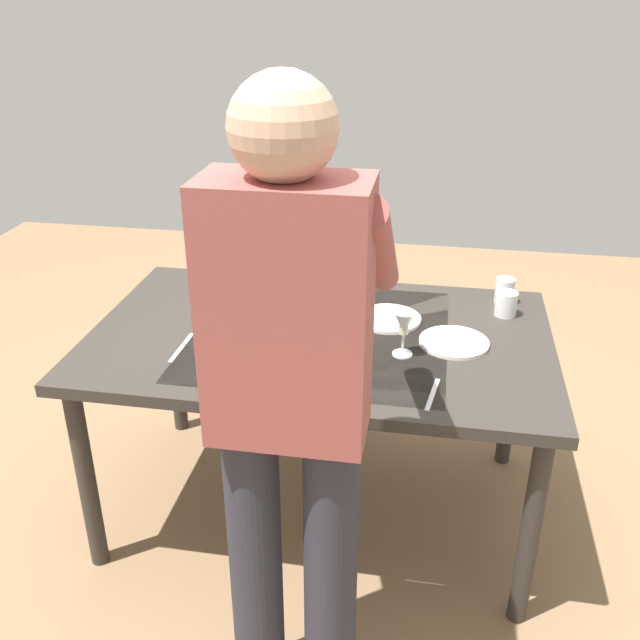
% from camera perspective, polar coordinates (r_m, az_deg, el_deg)
% --- Properties ---
extents(ground_plane, '(6.00, 6.00, 0.00)m').
position_cam_1_polar(ground_plane, '(2.83, -0.00, -14.63)').
color(ground_plane, '#846647').
extents(dining_table, '(1.55, 0.96, 0.74)m').
position_cam_1_polar(dining_table, '(2.44, -0.00, -2.56)').
color(dining_table, '#332D28').
rests_on(dining_table, ground_plane).
extents(chair_near, '(0.40, 0.40, 0.91)m').
position_cam_1_polar(chair_near, '(3.31, -1.43, 2.66)').
color(chair_near, black).
rests_on(chair_near, ground_plane).
extents(person_server, '(0.42, 0.61, 1.69)m').
position_cam_1_polar(person_server, '(1.66, -2.37, -6.07)').
color(person_server, '#2D2D38').
rests_on(person_server, ground_plane).
extents(wine_bottle, '(0.07, 0.07, 0.30)m').
position_cam_1_polar(wine_bottle, '(2.21, -2.54, -0.51)').
color(wine_bottle, black).
rests_on(wine_bottle, dining_table).
extents(wine_glass_left, '(0.07, 0.07, 0.15)m').
position_cam_1_polar(wine_glass_left, '(2.24, 6.75, -0.46)').
color(wine_glass_left, white).
rests_on(wine_glass_left, dining_table).
extents(water_cup_near_left, '(0.07, 0.07, 0.10)m').
position_cam_1_polar(water_cup_near_left, '(2.15, -1.53, -3.17)').
color(water_cup_near_left, silver).
rests_on(water_cup_near_left, dining_table).
extents(water_cup_near_right, '(0.07, 0.07, 0.10)m').
position_cam_1_polar(water_cup_near_right, '(2.70, 14.61, 2.28)').
color(water_cup_near_right, silver).
rests_on(water_cup_near_right, dining_table).
extents(water_cup_far_left, '(0.08, 0.08, 0.11)m').
position_cam_1_polar(water_cup_far_left, '(2.71, 1.93, 3.38)').
color(water_cup_far_left, silver).
rests_on(water_cup_far_left, dining_table).
extents(water_cup_far_right, '(0.08, 0.08, 0.09)m').
position_cam_1_polar(water_cup_far_right, '(2.60, 14.71, 1.28)').
color(water_cup_far_right, silver).
rests_on(water_cup_far_right, dining_table).
extents(serving_bowl_pasta, '(0.30, 0.30, 0.07)m').
position_cam_1_polar(serving_bowl_pasta, '(2.46, -3.74, 0.30)').
color(serving_bowl_pasta, white).
rests_on(serving_bowl_pasta, dining_table).
extents(dinner_plate_near, '(0.23, 0.23, 0.01)m').
position_cam_1_polar(dinner_plate_near, '(2.38, 10.71, -1.74)').
color(dinner_plate_near, white).
rests_on(dinner_plate_near, dining_table).
extents(dinner_plate_far, '(0.23, 0.23, 0.01)m').
position_cam_1_polar(dinner_plate_far, '(2.51, 5.51, 0.11)').
color(dinner_plate_far, white).
rests_on(dinner_plate_far, dining_table).
extents(table_knife, '(0.02, 0.20, 0.00)m').
position_cam_1_polar(table_knife, '(2.36, -11.05, -2.18)').
color(table_knife, silver).
rests_on(table_knife, dining_table).
extents(table_fork, '(0.04, 0.18, 0.00)m').
position_cam_1_polar(table_fork, '(2.09, 9.02, -5.95)').
color(table_fork, silver).
rests_on(table_fork, dining_table).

